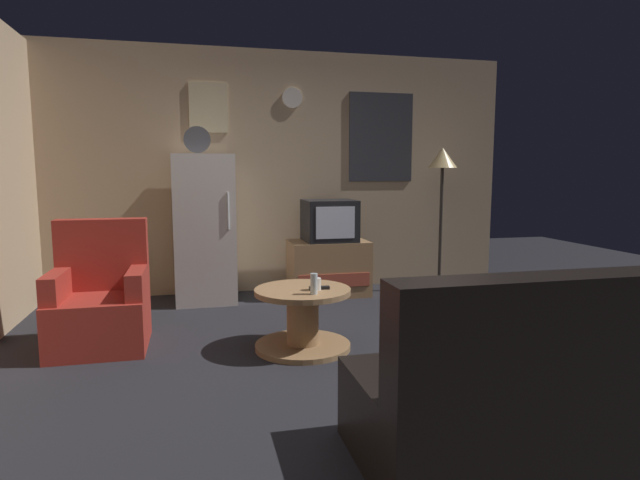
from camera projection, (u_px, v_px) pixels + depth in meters
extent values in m
plane|color=#232328|center=(340.00, 362.00, 3.68)|extent=(12.00, 12.00, 0.00)
cube|color=tan|center=(282.00, 173.00, 5.88)|extent=(5.20, 0.10, 2.64)
cube|color=#333338|center=(381.00, 137.00, 6.03)|extent=(0.76, 0.02, 1.00)
cube|color=beige|center=(208.00, 107.00, 5.55)|extent=(0.40, 0.02, 0.52)
cylinder|color=silver|center=(292.00, 98.00, 5.74)|extent=(0.22, 0.03, 0.22)
cube|color=silver|center=(205.00, 229.00, 5.36)|extent=(0.60, 0.60, 1.50)
cylinder|color=silver|center=(228.00, 211.00, 5.09)|extent=(0.02, 0.02, 0.36)
cylinder|color=#4C4C51|center=(197.00, 140.00, 5.15)|extent=(0.26, 0.04, 0.26)
cube|color=#9E754C|center=(328.00, 268.00, 5.69)|extent=(0.84, 0.52, 0.59)
cube|color=#AD4733|center=(335.00, 281.00, 5.45)|extent=(0.76, 0.01, 0.14)
cube|color=black|center=(329.00, 220.00, 5.63)|extent=(0.54, 0.50, 0.44)
cube|color=silver|center=(335.00, 223.00, 5.38)|extent=(0.41, 0.01, 0.33)
cylinder|color=#332D28|center=(439.00, 289.00, 5.94)|extent=(0.24, 0.24, 0.02)
cylinder|color=#332D28|center=(441.00, 229.00, 5.85)|extent=(0.04, 0.04, 1.40)
cone|color=#F2D18C|center=(443.00, 158.00, 5.75)|extent=(0.32, 0.32, 0.22)
cylinder|color=#9E754C|center=(303.00, 346.00, 3.97)|extent=(0.72, 0.72, 0.04)
cylinder|color=#9E754C|center=(303.00, 319.00, 3.94)|extent=(0.24, 0.24, 0.42)
cylinder|color=#9E754C|center=(303.00, 291.00, 3.91)|extent=(0.72, 0.72, 0.04)
cylinder|color=silver|center=(314.00, 284.00, 3.72)|extent=(0.05, 0.05, 0.15)
cylinder|color=silver|center=(316.00, 284.00, 3.86)|extent=(0.08, 0.08, 0.09)
cube|color=black|center=(319.00, 288.00, 3.89)|extent=(0.15, 0.05, 0.02)
cube|color=#A52D23|center=(100.00, 322.00, 3.96)|extent=(0.68, 0.68, 0.40)
cube|color=#A52D23|center=(103.00, 254.00, 4.15)|extent=(0.68, 0.16, 0.56)
cube|color=#A52D23|center=(57.00, 285.00, 3.86)|extent=(0.12, 0.60, 0.20)
cube|color=#A52D23|center=(138.00, 281.00, 3.99)|extent=(0.12, 0.60, 0.20)
cube|color=black|center=(533.00, 411.00, 2.49)|extent=(1.70, 0.80, 0.40)
cube|color=black|center=(585.00, 336.00, 2.14)|extent=(1.70, 0.20, 0.52)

